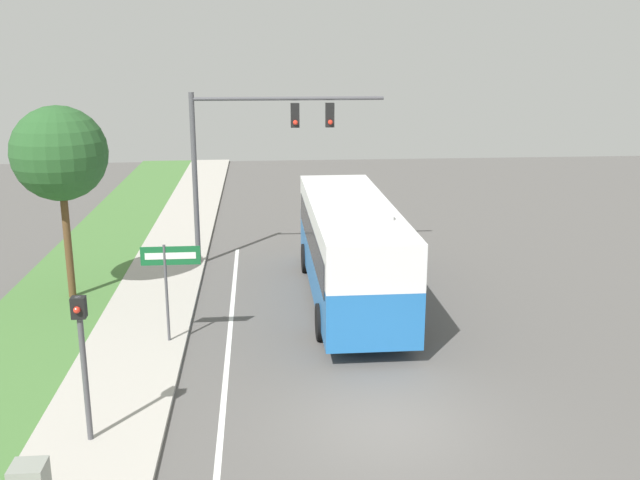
# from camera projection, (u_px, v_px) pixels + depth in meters

# --- Properties ---
(ground_plane) EXTENTS (80.00, 80.00, 0.00)m
(ground_plane) POSITION_uv_depth(u_px,v_px,m) (386.00, 428.00, 15.64)
(ground_plane) COLOR #565451
(sidewalk) EXTENTS (2.80, 80.00, 0.12)m
(sidewalk) POSITION_uv_depth(u_px,v_px,m) (97.00, 439.00, 15.10)
(sidewalk) COLOR #ADA89E
(sidewalk) RESTS_ON ground_plane
(lane_divider_near) EXTENTS (0.14, 30.00, 0.01)m
(lane_divider_near) POSITION_uv_depth(u_px,v_px,m) (221.00, 435.00, 15.33)
(lane_divider_near) COLOR silver
(lane_divider_near) RESTS_ON ground_plane
(bus) EXTENTS (2.76, 10.55, 3.55)m
(bus) POSITION_uv_depth(u_px,v_px,m) (350.00, 243.00, 23.22)
(bus) COLOR #236BB7
(bus) RESTS_ON ground_plane
(signal_gantry) EXTENTS (7.25, 0.41, 6.57)m
(signal_gantry) POSITION_uv_depth(u_px,v_px,m) (253.00, 141.00, 26.73)
(signal_gantry) COLOR #4C4C51
(signal_gantry) RESTS_ON ground_plane
(pedestrian_signal) EXTENTS (0.28, 0.34, 3.27)m
(pedestrian_signal) POSITION_uv_depth(u_px,v_px,m) (82.00, 346.00, 14.45)
(pedestrian_signal) COLOR #4C4C51
(pedestrian_signal) RESTS_ON ground_plane
(street_sign) EXTENTS (1.62, 0.08, 2.91)m
(street_sign) POSITION_uv_depth(u_px,v_px,m) (169.00, 272.00, 19.60)
(street_sign) COLOR #4C4C51
(street_sign) RESTS_ON ground_plane
(roadside_tree) EXTENTS (3.02, 3.02, 6.30)m
(roadside_tree) POSITION_uv_depth(u_px,v_px,m) (60.00, 154.00, 22.53)
(roadside_tree) COLOR brown
(roadside_tree) RESTS_ON grass_verge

